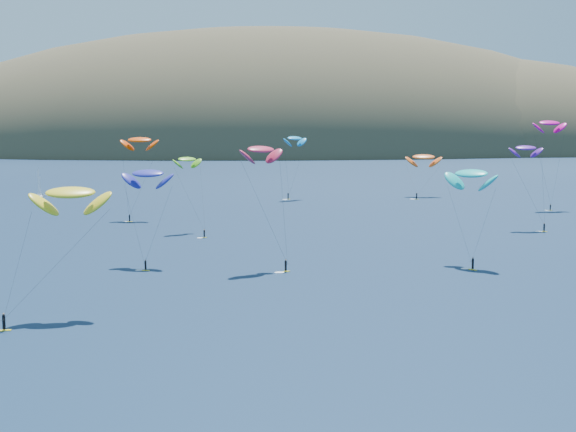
{
  "coord_description": "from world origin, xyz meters",
  "views": [
    {
      "loc": [
        -18.72,
        -57.59,
        26.34
      ],
      "look_at": [
        -7.99,
        80.0,
        9.0
      ],
      "focal_mm": 50.0,
      "sensor_mm": 36.0,
      "label": 1
    }
  ],
  "objects": [
    {
      "name": "island",
      "position": [
        39.4,
        562.36,
        -10.74
      ],
      "size": [
        730.0,
        300.0,
        210.0
      ],
      "color": "#3D3526",
      "rests_on": "ground"
    },
    {
      "name": "sailboat",
      "position": [
        -78.68,
        204.25,
        0.89
      ],
      "size": [
        8.47,
        7.49,
        10.11
      ],
      "rotation": [
        0.0,
        0.0,
        0.31
      ],
      "color": "silver",
      "rests_on": "ground"
    },
    {
      "name": "kitesurfer_1",
      "position": [
        -40.6,
        150.22,
        20.14
      ],
      "size": [
        9.72,
        10.19,
        22.76
      ],
      "rotation": [
        0.0,
        0.0,
        -0.11
      ],
      "color": "yellow",
      "rests_on": "ground"
    },
    {
      "name": "kitesurfer_2",
      "position": [
        -39.27,
        49.92,
        16.17
      ],
      "size": [
        12.99,
        12.44,
        18.99
      ],
      "rotation": [
        0.0,
        0.0,
        0.15
      ],
      "color": "yellow",
      "rests_on": "ground"
    },
    {
      "name": "kitesurfer_3",
      "position": [
        -27.47,
        126.3,
        16.39
      ],
      "size": [
        8.46,
        15.02,
        18.39
      ],
      "rotation": [
        0.0,
        0.0,
        0.57
      ],
      "color": "yellow",
      "rests_on": "ground"
    },
    {
      "name": "kitesurfer_4",
      "position": [
        3.24,
        196.65,
        19.13
      ],
      "size": [
        9.31,
        8.27,
        21.59
      ],
      "rotation": [
        0.0,
        0.0,
        0.63
      ],
      "color": "yellow",
      "rests_on": "ground"
    },
    {
      "name": "kitesurfer_5",
      "position": [
        24.79,
        81.44,
        16.08
      ],
      "size": [
        9.98,
        12.62,
        18.88
      ],
      "rotation": [
        0.0,
        0.0,
        -0.86
      ],
      "color": "yellow",
      "rests_on": "ground"
    },
    {
      "name": "kitesurfer_6",
      "position": [
        51.36,
        125.19,
        18.77
      ],
      "size": [
        7.73,
        9.45,
        20.94
      ],
      "rotation": [
        0.0,
        0.0,
        -0.07
      ],
      "color": "yellow",
      "rests_on": "ground"
    },
    {
      "name": "kitesurfer_8",
      "position": [
        72.88,
        164.14,
        24.24
      ],
      "size": [
        9.86,
        8.85,
        26.93
      ],
      "rotation": [
        0.0,
        0.0,
        0.08
      ],
      "color": "yellow",
      "rests_on": "ground"
    },
    {
      "name": "kitesurfer_9",
      "position": [
        -12.61,
        81.17,
        20.46
      ],
      "size": [
        9.17,
        10.06,
        22.82
      ],
      "rotation": [
        0.0,
        0.0,
        0.58
      ],
      "color": "yellow",
      "rests_on": "ground"
    },
    {
      "name": "kitesurfer_10",
      "position": [
        -32.54,
        85.98,
        16.1
      ],
      "size": [
        9.84,
        11.11,
        18.65
      ],
      "rotation": [
        0.0,
        0.0,
        -0.27
      ],
      "color": "yellow",
      "rests_on": "ground"
    },
    {
      "name": "kitesurfer_11",
      "position": [
        46.07,
        200.97,
        12.86
      ],
      "size": [
        11.92,
        14.44,
        16.0
      ],
      "rotation": [
        0.0,
        0.0,
        -0.18
      ],
      "color": "yellow",
      "rests_on": "ground"
    }
  ]
}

